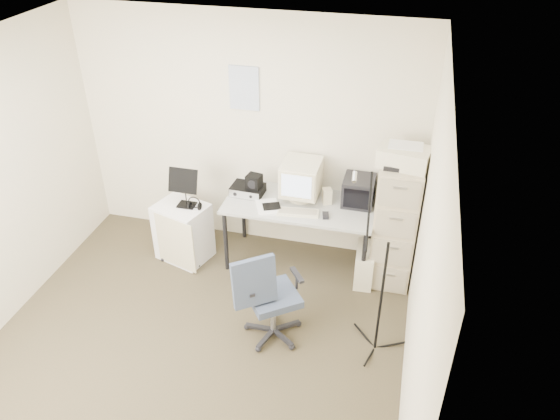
% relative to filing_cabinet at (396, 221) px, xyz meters
% --- Properties ---
extents(floor, '(3.60, 3.60, 0.01)m').
position_rel_filing_cabinet_xyz_m(floor, '(-1.58, -1.48, -0.66)').
color(floor, '#363322').
rests_on(floor, ground).
extents(ceiling, '(3.60, 3.60, 0.01)m').
position_rel_filing_cabinet_xyz_m(ceiling, '(-1.58, -1.48, 1.85)').
color(ceiling, white).
rests_on(ceiling, ground).
extents(wall_back, '(3.60, 0.02, 2.50)m').
position_rel_filing_cabinet_xyz_m(wall_back, '(-1.58, 0.32, 0.60)').
color(wall_back, beige).
rests_on(wall_back, ground).
extents(wall_right, '(0.02, 3.60, 2.50)m').
position_rel_filing_cabinet_xyz_m(wall_right, '(0.22, -1.48, 0.60)').
color(wall_right, beige).
rests_on(wall_right, ground).
extents(wall_calendar, '(0.30, 0.02, 0.44)m').
position_rel_filing_cabinet_xyz_m(wall_calendar, '(-1.60, 0.31, 1.10)').
color(wall_calendar, white).
rests_on(wall_calendar, wall_back).
extents(filing_cabinet, '(0.40, 0.60, 1.30)m').
position_rel_filing_cabinet_xyz_m(filing_cabinet, '(0.00, 0.00, 0.00)').
color(filing_cabinet, tan).
rests_on(filing_cabinet, floor).
extents(printer, '(0.49, 0.38, 0.17)m').
position_rel_filing_cabinet_xyz_m(printer, '(0.00, -0.06, 0.74)').
color(printer, beige).
rests_on(printer, filing_cabinet).
extents(desk, '(1.50, 0.70, 0.73)m').
position_rel_filing_cabinet_xyz_m(desk, '(-0.95, -0.03, -0.29)').
color(desk, '#A7A7A4').
rests_on(desk, floor).
extents(crt_monitor, '(0.38, 0.40, 0.41)m').
position_rel_filing_cabinet_xyz_m(crt_monitor, '(-0.96, 0.07, 0.29)').
color(crt_monitor, beige).
rests_on(crt_monitor, desk).
extents(crt_tv, '(0.30, 0.32, 0.28)m').
position_rel_filing_cabinet_xyz_m(crt_tv, '(-0.39, 0.13, 0.22)').
color(crt_tv, black).
rests_on(crt_tv, desk).
extents(desk_speaker, '(0.11, 0.11, 0.16)m').
position_rel_filing_cabinet_xyz_m(desk_speaker, '(-0.69, 0.04, 0.16)').
color(desk_speaker, beige).
rests_on(desk_speaker, desk).
extents(keyboard, '(0.41, 0.19, 0.02)m').
position_rel_filing_cabinet_xyz_m(keyboard, '(-0.93, -0.21, 0.09)').
color(keyboard, beige).
rests_on(keyboard, desk).
extents(mouse, '(0.08, 0.11, 0.03)m').
position_rel_filing_cabinet_xyz_m(mouse, '(-0.66, -0.21, 0.10)').
color(mouse, black).
rests_on(mouse, desk).
extents(radio_receiver, '(0.34, 0.25, 0.09)m').
position_rel_filing_cabinet_xyz_m(radio_receiver, '(-1.51, 0.03, 0.13)').
color(radio_receiver, black).
rests_on(radio_receiver, desk).
extents(radio_speaker, '(0.16, 0.15, 0.14)m').
position_rel_filing_cabinet_xyz_m(radio_speaker, '(-1.44, 0.01, 0.24)').
color(radio_speaker, black).
rests_on(radio_speaker, radio_receiver).
extents(papers, '(0.31, 0.35, 0.02)m').
position_rel_filing_cabinet_xyz_m(papers, '(-1.24, -0.19, 0.09)').
color(papers, white).
rests_on(papers, desk).
extents(pc_tower, '(0.20, 0.41, 0.37)m').
position_rel_filing_cabinet_xyz_m(pc_tower, '(-0.25, -0.16, -0.46)').
color(pc_tower, beige).
rests_on(pc_tower, floor).
extents(office_chair, '(0.75, 0.75, 0.93)m').
position_rel_filing_cabinet_xyz_m(office_chair, '(-0.94, -1.12, -0.19)').
color(office_chair, '#343748').
rests_on(office_chair, floor).
extents(side_cart, '(0.61, 0.54, 0.63)m').
position_rel_filing_cabinet_xyz_m(side_cart, '(-2.16, -0.23, -0.33)').
color(side_cart, white).
rests_on(side_cart, floor).
extents(music_stand, '(0.32, 0.21, 0.44)m').
position_rel_filing_cabinet_xyz_m(music_stand, '(-2.10, -0.20, 0.20)').
color(music_stand, black).
rests_on(music_stand, side_cart).
extents(headphones, '(0.18, 0.18, 0.03)m').
position_rel_filing_cabinet_xyz_m(headphones, '(-2.00, -0.24, 0.03)').
color(headphones, black).
rests_on(headphones, side_cart).
extents(mic_stand, '(0.02, 0.02, 1.49)m').
position_rel_filing_cabinet_xyz_m(mic_stand, '(-0.03, -1.06, 0.09)').
color(mic_stand, black).
rests_on(mic_stand, floor).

